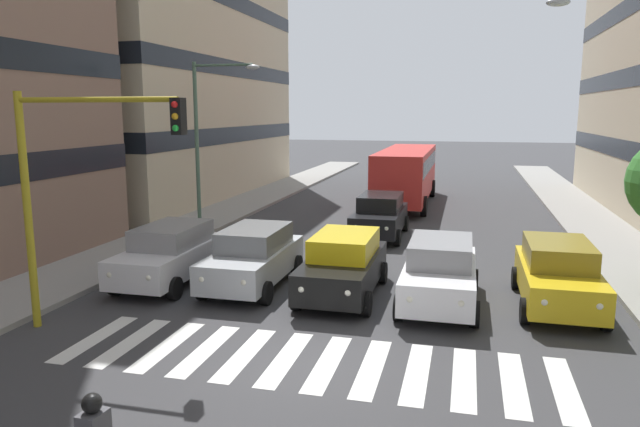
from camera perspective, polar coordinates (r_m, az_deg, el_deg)
ground_plane at (r=12.38m, az=-1.31°, el=-14.17°), size 180.00×180.00×0.00m
building_right_block_0 at (r=37.31m, az=-15.48°, el=19.00°), size 9.54×20.38×22.27m
crosswalk_markings at (r=12.37m, az=-1.31°, el=-14.15°), size 10.35×2.80×0.01m
car_0 at (r=16.45m, az=22.16°, el=-5.49°), size 2.02×4.44×1.72m
car_1 at (r=15.77m, az=11.62°, el=-5.59°), size 2.02×4.44×1.72m
car_2 at (r=16.19m, az=2.30°, el=-4.98°), size 2.02×4.44×1.72m
car_3 at (r=17.12m, az=-6.52°, el=-4.21°), size 2.02×4.44×1.72m
car_4 at (r=17.97m, az=-14.38°, el=-3.78°), size 2.02×4.44×1.72m
car_row2_0 at (r=23.84m, az=5.86°, el=-0.16°), size 2.02×4.44×1.72m
bus_behind_traffic at (r=32.34m, az=8.43°, el=4.19°), size 2.78×10.50×3.00m
traffic_light_gantry at (r=14.19m, az=-23.34°, el=3.59°), size 4.13×0.36×5.50m
street_lamp_right at (r=24.39m, az=-10.96°, el=8.14°), size 2.85×0.28×6.85m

